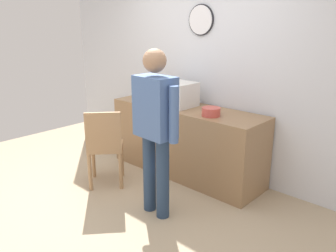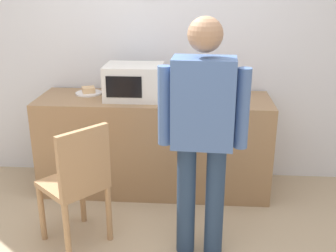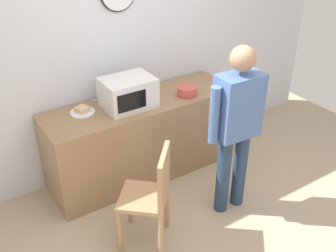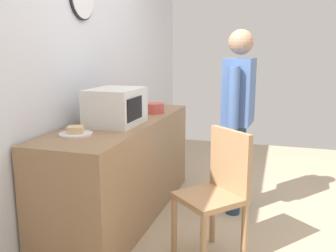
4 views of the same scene
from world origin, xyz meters
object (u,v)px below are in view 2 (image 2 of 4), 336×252
object	(u,v)px
microwave	(134,82)
sandwich_plate	(89,92)
spoon_utensil	(120,90)
wooden_chair	(78,181)
fork_utensil	(153,90)
person_standing	(203,125)
salad_bowl	(208,98)

from	to	relation	value
microwave	sandwich_plate	bearing A→B (deg)	165.17
spoon_utensil	sandwich_plate	bearing A→B (deg)	-148.83
wooden_chair	sandwich_plate	bearing A→B (deg)	98.93
fork_utensil	wooden_chair	world-z (taller)	wooden_chair
spoon_utensil	microwave	bearing A→B (deg)	-56.07
spoon_utensil	person_standing	distance (m)	1.44
sandwich_plate	wooden_chair	bearing A→B (deg)	-81.07
person_standing	wooden_chair	xyz separation A→B (m)	(-0.87, 0.03, -0.45)
salad_bowl	person_standing	size ratio (longest dim) A/B	0.13
microwave	spoon_utensil	distance (m)	0.36
fork_utensil	person_standing	xyz separation A→B (m)	(0.46, -1.24, 0.09)
sandwich_plate	spoon_utensil	xyz separation A→B (m)	(0.26, 0.16, -0.02)
microwave	spoon_utensil	bearing A→B (deg)	123.93
fork_utensil	spoon_utensil	world-z (taller)	same
sandwich_plate	wooden_chair	xyz separation A→B (m)	(0.16, -1.03, -0.38)
salad_bowl	spoon_utensil	xyz separation A→B (m)	(-0.83, 0.38, -0.04)
sandwich_plate	fork_utensil	distance (m)	0.60
microwave	wooden_chair	distance (m)	1.08
fork_utensil	person_standing	size ratio (longest dim) A/B	0.10
person_standing	wooden_chair	bearing A→B (deg)	178.11
fork_utensil	microwave	bearing A→B (deg)	-112.54
microwave	spoon_utensil	xyz separation A→B (m)	(-0.18, 0.27, -0.15)
microwave	sandwich_plate	size ratio (longest dim) A/B	2.07
salad_bowl	wooden_chair	bearing A→B (deg)	-138.99
sandwich_plate	spoon_utensil	distance (m)	0.30
spoon_utensil	person_standing	xyz separation A→B (m)	(0.77, -1.21, 0.09)
spoon_utensil	wooden_chair	bearing A→B (deg)	-94.76
microwave	spoon_utensil	world-z (taller)	microwave
salad_bowl	wooden_chair	distance (m)	1.29
salad_bowl	wooden_chair	xyz separation A→B (m)	(-0.92, -0.80, -0.41)
spoon_utensil	salad_bowl	bearing A→B (deg)	-24.70
sandwich_plate	salad_bowl	size ratio (longest dim) A/B	1.15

